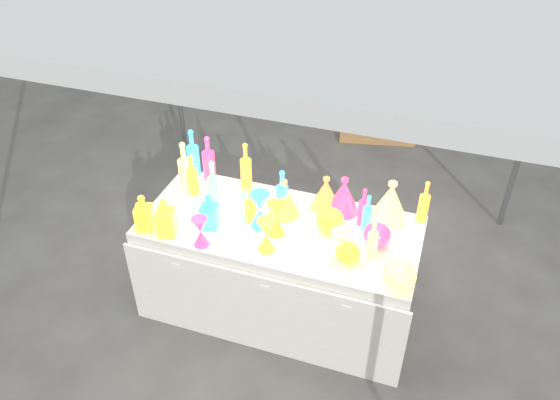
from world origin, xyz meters
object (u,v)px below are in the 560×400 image
(decanter_0, at_px, (144,212))
(display_table, at_px, (280,268))
(hourglass_0, at_px, (266,235))
(lampshade_0, at_px, (326,193))
(cardboard_box_closed, at_px, (375,115))
(globe_0, at_px, (348,254))
(bottle_0, at_px, (192,175))

(decanter_0, bearing_deg, display_table, 2.19)
(hourglass_0, bearing_deg, lampshade_0, 66.63)
(display_table, relative_size, cardboard_box_closed, 3.77)
(lampshade_0, bearing_deg, globe_0, -84.07)
(display_table, xyz_separation_m, hourglass_0, (-0.00, -0.24, 0.49))
(display_table, distance_m, bottle_0, 0.88)
(cardboard_box_closed, relative_size, decanter_0, 1.88)
(bottle_0, distance_m, lampshade_0, 0.92)
(display_table, bearing_deg, decanter_0, -159.57)
(bottle_0, distance_m, globe_0, 1.23)
(bottle_0, height_order, globe_0, bottle_0)
(decanter_0, distance_m, hourglass_0, 0.80)
(globe_0, bearing_deg, hourglass_0, -174.03)
(globe_0, bearing_deg, lampshade_0, 118.85)
(bottle_0, xyz_separation_m, lampshade_0, (0.91, 0.13, -0.03))
(cardboard_box_closed, xyz_separation_m, bottle_0, (-0.83, -2.64, 0.72))
(display_table, distance_m, lampshade_0, 0.62)
(globe_0, bearing_deg, bottle_0, 163.59)
(hourglass_0, bearing_deg, decanter_0, -175.81)
(decanter_0, bearing_deg, hourglass_0, -14.05)
(cardboard_box_closed, relative_size, bottle_0, 1.63)
(display_table, xyz_separation_m, lampshade_0, (0.23, 0.29, 0.49))
(display_table, relative_size, globe_0, 12.14)
(display_table, height_order, cardboard_box_closed, display_table)
(cardboard_box_closed, distance_m, bottle_0, 2.86)
(display_table, height_order, globe_0, globe_0)
(cardboard_box_closed, bearing_deg, globe_0, -63.38)
(bottle_0, distance_m, hourglass_0, 0.79)
(cardboard_box_closed, relative_size, globe_0, 3.22)
(bottle_0, height_order, hourglass_0, bottle_0)
(cardboard_box_closed, distance_m, lampshade_0, 2.61)
(cardboard_box_closed, xyz_separation_m, globe_0, (0.34, -2.99, 0.63))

